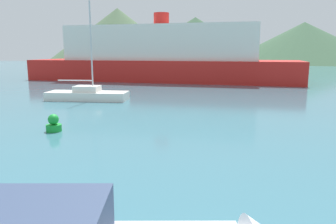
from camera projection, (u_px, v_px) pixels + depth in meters
The scene contains 6 objects.
sailboat_inner at pixel (87, 94), 26.34m from camera, with size 6.55×2.37×7.71m.
ferry_distant at pixel (162, 57), 43.29m from camera, with size 35.91×10.79×8.76m.
buoy_marker at pixel (54, 124), 16.09m from camera, with size 0.75×0.75×0.86m.
hill_west at pixel (118, 36), 108.93m from camera, with size 47.39×47.39×17.81m.
hill_central at pixel (195, 40), 109.35m from camera, with size 48.95×48.95×14.93m.
hill_east at pixel (303, 43), 108.89m from camera, with size 51.87×51.87×13.31m.
Camera 1 is at (2.13, -0.24, 3.90)m, focal length 35.00 mm.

